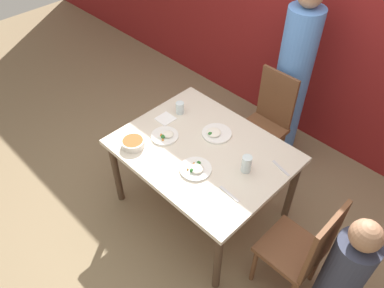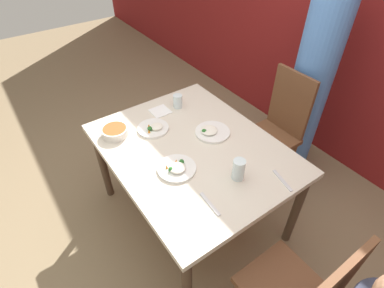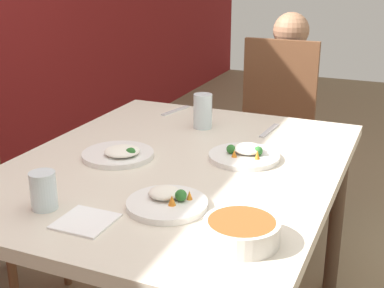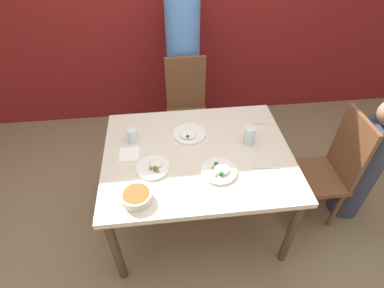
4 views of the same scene
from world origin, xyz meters
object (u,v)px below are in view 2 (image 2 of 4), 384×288
(chair_adult_spot, at_px, (277,127))
(plate_rice_adult, at_px, (154,128))
(bowl_curry, at_px, (115,131))
(glass_water_tall, at_px, (178,101))
(person_adult, at_px, (310,87))

(chair_adult_spot, distance_m, plate_rice_adult, 1.07)
(bowl_curry, xyz_separation_m, plate_rice_adult, (0.10, 0.25, -0.02))
(bowl_curry, relative_size, glass_water_tall, 1.76)
(chair_adult_spot, bearing_deg, bowl_curry, -109.05)
(plate_rice_adult, relative_size, glass_water_tall, 2.14)
(chair_adult_spot, height_order, person_adult, person_adult)
(plate_rice_adult, bearing_deg, chair_adult_spot, 71.90)
(chair_adult_spot, xyz_separation_m, plate_rice_adult, (-0.32, -0.99, 0.23))
(chair_adult_spot, bearing_deg, person_adult, 90.00)
(bowl_curry, relative_size, plate_rice_adult, 0.82)
(bowl_curry, bearing_deg, chair_adult_spot, 70.95)
(chair_adult_spot, distance_m, glass_water_tall, 0.87)
(person_adult, distance_m, bowl_curry, 1.62)
(bowl_curry, xyz_separation_m, glass_water_tall, (-0.04, 0.55, 0.02))
(person_adult, relative_size, bowl_curry, 9.37)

